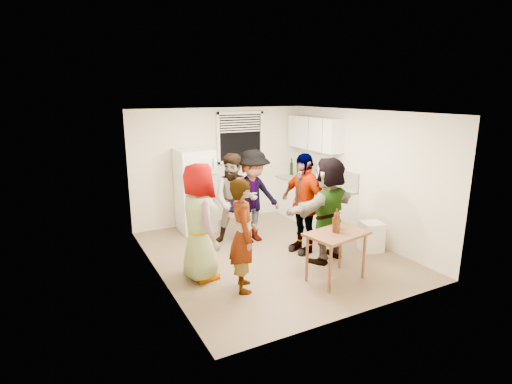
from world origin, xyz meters
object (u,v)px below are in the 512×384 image
beer_bottle_counter (324,188)px  blue_cup (325,192)px  beer_bottle_table (337,233)px  guest_back_right (253,241)px  guest_grey (201,277)px  serving_table (335,279)px  guest_stripe (244,288)px  red_cup (337,229)px  guest_orange (326,259)px  guest_back_left (236,244)px  kettle (306,181)px  guest_black (302,251)px  refrigerator (195,190)px  wine_bottle (291,175)px  trash_bin (371,237)px

beer_bottle_counter → blue_cup: bearing=-121.9°
blue_cup → beer_bottle_table: bearing=-122.4°
guest_back_right → guest_grey: bearing=-151.8°
beer_bottle_counter → serving_table: bearing=-122.1°
guest_stripe → beer_bottle_counter: bearing=-40.2°
red_cup → guest_orange: bearing=65.6°
guest_back_left → guest_orange: (1.09, -1.38, 0.00)m
beer_bottle_table → red_cup: 0.18m
kettle → beer_bottle_counter: beer_bottle_counter is taller
blue_cup → guest_black: size_ratio=0.06×
refrigerator → red_cup: bearing=-68.6°
guest_stripe → guest_back_left: 1.78m
beer_bottle_table → guest_stripe: 1.61m
beer_bottle_counter → beer_bottle_table: beer_bottle_counter is taller
serving_table → guest_back_right: size_ratio=0.51×
serving_table → guest_black: 1.20m
wine_bottle → beer_bottle_table: 3.74m
guest_black → beer_bottle_counter: bearing=117.1°
serving_table → guest_back_left: (-0.74, 2.06, 0.00)m
guest_stripe → trash_bin: bearing=-66.3°
wine_bottle → beer_bottle_counter: wine_bottle is taller
trash_bin → guest_back_left: 2.52m
beer_bottle_counter → guest_back_left: 2.17m
kettle → guest_grey: size_ratio=0.15×
blue_cup → guest_orange: bearing=-125.2°
blue_cup → guest_grey: size_ratio=0.06×
kettle → wine_bottle: 0.75m
red_cup → guest_orange: size_ratio=0.06×
guest_back_left → red_cup: bearing=-36.6°
kettle → guest_orange: kettle is taller
beer_bottle_counter → guest_black: size_ratio=0.13×
trash_bin → serving_table: size_ratio=0.59×
blue_cup → guest_stripe: blue_cup is taller
wine_bottle → beer_bottle_table: size_ratio=1.37×
wine_bottle → guest_orange: bearing=-110.6°
guest_back_left → blue_cup: bearing=19.4°
guest_grey → kettle: bearing=-62.6°
beer_bottle_table → refrigerator: bearing=108.8°
serving_table → guest_stripe: bearing=164.0°
serving_table → red_cup: (0.09, 0.12, 0.77)m
serving_table → beer_bottle_table: bearing=-138.9°
wine_bottle → serving_table: bearing=-111.9°
trash_bin → guest_grey: bearing=172.6°
guest_grey → guest_black: bearing=-86.4°
serving_table → red_cup: red_cup is taller
guest_orange → guest_back_right: bearing=-79.1°
refrigerator → guest_black: 2.55m
guest_stripe → guest_black: (1.57, 0.79, 0.00)m
red_cup → guest_orange: (0.25, 0.56, -0.77)m
red_cup → guest_back_left: red_cup is taller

